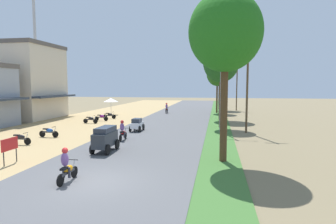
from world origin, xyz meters
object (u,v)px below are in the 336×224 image
object	(u,v)px
parked_motorbike_nearest	(20,138)
motorbike_foreground_rider	(67,166)
radio_mast	(34,16)
motorbike_ahead_second	(123,131)
utility_pole_far	(237,85)
vendor_umbrella	(111,100)
parked_motorbike_second	(49,132)
median_tree_second	(221,62)
median_tree_third	(221,58)
median_tree_fourth	(217,74)
street_signboard	(10,146)
median_tree_nearest	(225,33)
parked_motorbike_fifth	(110,115)
car_van_charcoal	(105,138)
parked_motorbike_fourth	(101,117)
streetlamp_mid	(219,87)
streetlamp_near	(221,87)
motorbike_ahead_third	(167,108)
car_hatchback_white	(137,124)
parked_motorbike_third	(91,119)
median_tree_fifth	(220,65)
utility_pole_near	(247,79)

from	to	relation	value
parked_motorbike_nearest	motorbike_foreground_rider	world-z (taller)	motorbike_foreground_rider
radio_mast	motorbike_ahead_second	bearing A→B (deg)	-43.03
utility_pole_far	vendor_umbrella	bearing A→B (deg)	-150.47
parked_motorbike_second	median_tree_second	xyz separation A→B (m)	(14.63, 8.57, 6.38)
parked_motorbike_second	median_tree_third	xyz separation A→B (m)	(14.72, 16.02, 7.54)
median_tree_third	median_tree_fourth	xyz separation A→B (m)	(-0.47, 8.47, -1.69)
street_signboard	utility_pole_far	size ratio (longest dim) A/B	0.17
median_tree_nearest	parked_motorbike_fifth	bearing A→B (deg)	127.69
median_tree_nearest	car_van_charcoal	xyz separation A→B (m)	(-7.81, 0.97, -6.51)
car_van_charcoal	motorbike_ahead_second	distance (m)	3.95
median_tree_nearest	radio_mast	bearing A→B (deg)	139.68
radio_mast	utility_pole_far	distance (m)	35.64
parked_motorbike_fourth	median_tree_second	xyz separation A→B (m)	(14.71, -2.84, 6.38)
median_tree_fourth	streetlamp_mid	distance (m)	19.78
streetlamp_near	car_van_charcoal	world-z (taller)	streetlamp_near
motorbike_ahead_third	street_signboard	bearing A→B (deg)	-96.92
median_tree_fourth	car_hatchback_white	size ratio (longest dim) A/B	4.19
median_tree_fourth	car_hatchback_white	xyz separation A→B (m)	(-7.67, -20.02, -5.66)
vendor_umbrella	median_tree_third	world-z (taller)	median_tree_third
parked_motorbike_second	vendor_umbrella	xyz separation A→B (m)	(-1.70, 18.82, 1.75)
parked_motorbike_nearest	utility_pole_far	xyz separation A→B (m)	(18.07, 32.96, 4.05)
vendor_umbrella	streetlamp_mid	bearing A→B (deg)	57.20
median_tree_second	median_tree_fourth	xyz separation A→B (m)	(-0.38, 15.93, -0.53)
streetlamp_mid	utility_pole_far	distance (m)	14.67
parked_motorbike_third	car_hatchback_white	bearing A→B (deg)	-32.63
parked_motorbike_second	parked_motorbike_fourth	size ratio (longest dim) A/B	1.00
median_tree_nearest	utility_pole_far	xyz separation A→B (m)	(3.03, 34.98, -2.93)
median_tree_fifth	motorbike_foreground_rider	bearing A→B (deg)	-99.91
vendor_umbrella	median_tree_third	xyz separation A→B (m)	(16.42, -2.80, 5.79)
parked_motorbike_nearest	utility_pole_near	xyz separation A→B (m)	(17.43, 8.81, 4.63)
median_tree_third	median_tree_fourth	bearing A→B (deg)	93.14
parked_motorbike_second	motorbike_ahead_second	distance (m)	6.76
median_tree_nearest	utility_pole_near	size ratio (longest dim) A/B	0.99
median_tree_third	motorbike_ahead_second	bearing A→B (deg)	-116.08
streetlamp_near	motorbike_ahead_third	bearing A→B (deg)	115.81
parked_motorbike_third	motorbike_ahead_third	distance (m)	14.94
median_tree_fifth	car_hatchback_white	bearing A→B (deg)	-107.04
parked_motorbike_fifth	utility_pole_near	xyz separation A→B (m)	(17.00, -8.08, 4.63)
motorbike_ahead_second	radio_mast	bearing A→B (deg)	136.97
vendor_umbrella	motorbike_ahead_second	xyz separation A→B (m)	(8.45, -19.07, -1.45)
median_tree_fourth	median_tree_nearest	bearing A→B (deg)	-89.16
vendor_umbrella	median_tree_third	size ratio (longest dim) A/B	0.24
parked_motorbike_third	streetlamp_mid	xyz separation A→B (m)	(14.99, 35.23, 3.64)
median_tree_third	streetlamp_near	distance (m)	11.50
utility_pole_near	median_tree_nearest	bearing A→B (deg)	-102.44
parked_motorbike_nearest	parked_motorbike_fifth	xyz separation A→B (m)	(0.43, 16.89, 0.00)
parked_motorbike_third	car_van_charcoal	size ratio (longest dim) A/B	0.75
median_tree_third	median_tree_fifth	size ratio (longest dim) A/B	0.98
median_tree_fourth	parked_motorbike_fifth	bearing A→B (deg)	-142.82
vendor_umbrella	median_tree_fourth	xyz separation A→B (m)	(15.95, 5.67, 4.09)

